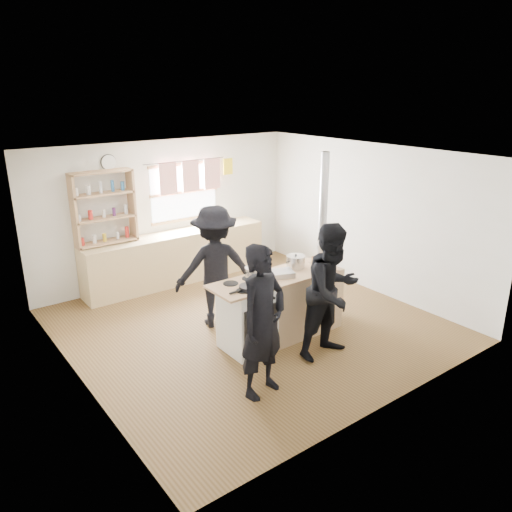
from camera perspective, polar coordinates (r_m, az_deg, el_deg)
The scene contains 14 objects.
ground at distance 7.49m, azimuth -0.68°, elevation -7.88°, with size 5.00×5.00×0.01m, color brown.
back_counter at distance 9.06m, azimuth -9.00°, elevation -0.14°, with size 3.40×0.55×0.90m, color #D3B67F.
shelving_unit at distance 8.42m, azimuth -17.00°, elevation 5.33°, with size 1.00×0.28×1.20m.
thermos at distance 9.30m, azimuth -4.48°, elevation 4.42°, with size 0.10×0.10×0.31m, color silver.
cooking_island at distance 6.97m, azimuth 2.96°, elevation -5.72°, with size 1.97×0.64×0.93m.
skillet_greens at distance 6.30m, azimuth -0.79°, elevation -3.59°, with size 0.27×0.27×0.05m.
roast_tray at distance 6.73m, azimuth 2.74°, elevation -1.98°, with size 0.43×0.38×0.07m.
stockpot_stove at distance 6.64m, azimuth -0.37°, elevation -1.93°, with size 0.22×0.22×0.18m.
stockpot_counter at distance 7.04m, azimuth 4.56°, elevation -0.64°, with size 0.27×0.27×0.20m.
bread_board at distance 7.19m, azimuth 7.29°, elevation -0.64°, with size 0.34×0.30×0.12m.
flue_heater at distance 7.59m, azimuth 7.35°, elevation -2.28°, with size 0.35×0.35×2.50m.
person_near_left at distance 5.56m, azimuth 0.77°, elevation -7.53°, with size 0.65×0.43×1.79m, color black.
person_near_right at distance 6.43m, azimuth 8.72°, elevation -4.00°, with size 0.87×0.67×1.78m, color black.
person_far at distance 7.20m, azimuth -4.74°, elevation -1.24°, with size 1.16×0.67×1.79m, color black.
Camera 1 is at (-3.94, -5.41, 3.36)m, focal length 35.00 mm.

